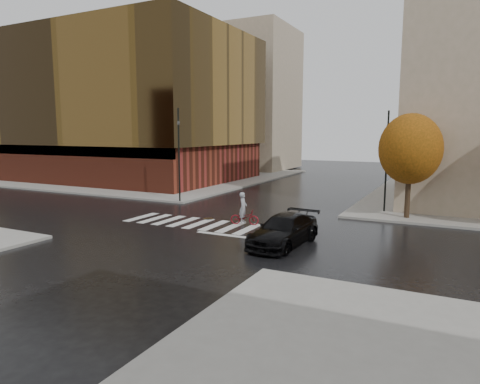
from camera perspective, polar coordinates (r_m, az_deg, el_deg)
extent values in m
plane|color=black|center=(25.07, -4.00, -4.69)|extent=(120.00, 120.00, 0.00)
cube|color=gray|center=(54.02, -11.77, 2.10)|extent=(30.00, 30.00, 0.15)
cube|color=silver|center=(25.49, -3.42, -4.46)|extent=(12.00, 3.00, 0.01)
cube|color=maroon|center=(52.20, -14.75, 4.09)|extent=(26.00, 18.00, 4.00)
cube|color=beige|center=(45.92, -22.13, 5.13)|extent=(26.00, 0.40, 1.00)
cube|color=brown|center=(52.30, -15.07, 12.86)|extent=(27.00, 19.00, 12.00)
cube|color=gray|center=(64.80, 0.60, 12.15)|extent=(14.00, 12.00, 20.00)
cylinder|color=black|center=(28.77, 21.45, -0.44)|extent=(0.32, 0.32, 2.80)
ellipsoid|color=#AC5610|center=(28.51, 21.75, 5.37)|extent=(3.80, 3.80, 4.37)
imported|color=black|center=(21.07, 5.87, -5.11)|extent=(2.50, 5.26, 1.48)
imported|color=maroon|center=(25.57, 0.62, -3.39)|extent=(1.80, 0.96, 0.90)
imported|color=#9C9FA4|center=(25.50, 0.42, -2.08)|extent=(0.58, 0.75, 1.83)
cylinder|color=black|center=(33.32, -8.14, 4.88)|extent=(0.12, 0.12, 7.15)
imported|color=black|center=(33.29, -8.23, 9.34)|extent=(0.21, 0.19, 0.89)
cylinder|color=black|center=(30.33, 18.94, 3.86)|extent=(0.12, 0.12, 6.76)
imported|color=black|center=(30.27, 19.16, 8.48)|extent=(0.19, 0.21, 0.85)
cylinder|color=orange|center=(38.29, -8.38, 0.31)|extent=(0.22, 0.22, 0.55)
sphere|color=orange|center=(38.25, -8.39, 0.72)|extent=(0.24, 0.24, 0.24)
cylinder|color=#422E17|center=(27.41, -4.27, -3.58)|extent=(0.71, 0.71, 0.01)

